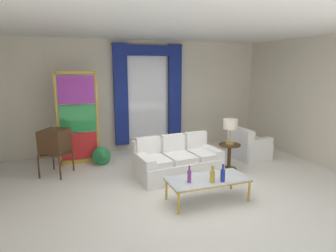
# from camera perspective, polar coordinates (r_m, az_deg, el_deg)

# --- Properties ---
(ground_plane) EXTENTS (16.00, 16.00, 0.00)m
(ground_plane) POSITION_cam_1_polar(r_m,az_deg,el_deg) (5.80, 2.63, -11.93)
(ground_plane) COLOR white
(wall_rear) EXTENTS (8.00, 0.12, 3.00)m
(wall_rear) POSITION_cam_1_polar(r_m,az_deg,el_deg) (8.27, -5.58, 5.82)
(wall_rear) COLOR beige
(wall_rear) RESTS_ON ground
(wall_right) EXTENTS (0.12, 7.00, 3.00)m
(wall_right) POSITION_cam_1_polar(r_m,az_deg,el_deg) (8.00, 25.92, 4.54)
(wall_right) COLOR beige
(wall_right) RESTS_ON ground
(ceiling_slab) EXTENTS (8.00, 7.60, 0.04)m
(ceiling_slab) POSITION_cam_1_polar(r_m,az_deg,el_deg) (6.12, -0.16, 18.19)
(ceiling_slab) COLOR white
(curtained_window) EXTENTS (2.00, 0.17, 2.70)m
(curtained_window) POSITION_cam_1_polar(r_m,az_deg,el_deg) (8.15, -3.79, 7.46)
(curtained_window) COLOR white
(curtained_window) RESTS_ON ground
(couch_white_long) EXTENTS (1.83, 1.07, 0.86)m
(couch_white_long) POSITION_cam_1_polar(r_m,az_deg,el_deg) (6.37, 1.62, -6.84)
(couch_white_long) COLOR white
(couch_white_long) RESTS_ON ground
(coffee_table) EXTENTS (1.40, 0.64, 0.41)m
(coffee_table) POSITION_cam_1_polar(r_m,az_deg,el_deg) (5.22, 7.68, -10.32)
(coffee_table) COLOR silver
(coffee_table) RESTS_ON ground
(bottle_blue_decanter) EXTENTS (0.08, 0.08, 0.31)m
(bottle_blue_decanter) POSITION_cam_1_polar(r_m,az_deg,el_deg) (5.06, 10.53, -9.22)
(bottle_blue_decanter) COLOR navy
(bottle_blue_decanter) RESTS_ON coffee_table
(bottle_crystal_tall) EXTENTS (0.08, 0.08, 0.29)m
(bottle_crystal_tall) POSITION_cam_1_polar(r_m,az_deg,el_deg) (5.01, 8.58, -9.49)
(bottle_crystal_tall) COLOR gold
(bottle_crystal_tall) RESTS_ON coffee_table
(bottle_amber_squat) EXTENTS (0.07, 0.07, 0.29)m
(bottle_amber_squat) POSITION_cam_1_polar(r_m,az_deg,el_deg) (4.97, 4.13, -9.53)
(bottle_amber_squat) COLOR #753384
(bottle_amber_squat) RESTS_ON coffee_table
(vintage_tv) EXTENTS (0.73, 0.76, 1.35)m
(vintage_tv) POSITION_cam_1_polar(r_m,az_deg,el_deg) (6.72, -21.03, -2.89)
(vintage_tv) COLOR #472D19
(vintage_tv) RESTS_ON ground
(armchair_white) EXTENTS (0.88, 0.88, 0.80)m
(armchair_white) POSITION_cam_1_polar(r_m,az_deg,el_deg) (7.78, 15.16, -3.97)
(armchair_white) COLOR white
(armchair_white) RESTS_ON ground
(stained_glass_divider) EXTENTS (0.95, 0.05, 2.20)m
(stained_glass_divider) POSITION_cam_1_polar(r_m,az_deg,el_deg) (7.25, -16.99, 1.06)
(stained_glass_divider) COLOR gold
(stained_glass_divider) RESTS_ON ground
(peacock_figurine) EXTENTS (0.44, 0.60, 0.50)m
(peacock_figurine) POSITION_cam_1_polar(r_m,az_deg,el_deg) (7.13, -12.61, -5.82)
(peacock_figurine) COLOR beige
(peacock_figurine) RESTS_ON ground
(round_side_table) EXTENTS (0.48, 0.48, 0.59)m
(round_side_table) POSITION_cam_1_polar(r_m,az_deg,el_deg) (6.82, 11.73, -5.40)
(round_side_table) COLOR #472D19
(round_side_table) RESTS_ON ground
(table_lamp_brass) EXTENTS (0.32, 0.32, 0.57)m
(table_lamp_brass) POSITION_cam_1_polar(r_m,az_deg,el_deg) (6.65, 11.97, 0.16)
(table_lamp_brass) COLOR #B29338
(table_lamp_brass) RESTS_ON round_side_table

